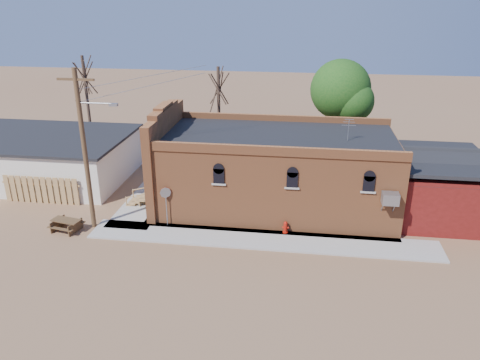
# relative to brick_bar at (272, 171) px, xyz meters

# --- Properties ---
(ground) EXTENTS (120.00, 120.00, 0.00)m
(ground) POSITION_rel_brick_bar_xyz_m (-1.64, -5.49, -2.34)
(ground) COLOR brown
(ground) RESTS_ON ground
(sidewalk_south) EXTENTS (19.00, 2.20, 0.08)m
(sidewalk_south) POSITION_rel_brick_bar_xyz_m (-0.14, -4.59, -2.30)
(sidewalk_south) COLOR #9E9991
(sidewalk_south) RESTS_ON ground
(sidewalk_west) EXTENTS (2.60, 10.00, 0.08)m
(sidewalk_west) POSITION_rel_brick_bar_xyz_m (-7.94, 0.51, -2.30)
(sidewalk_west) COLOR #9E9991
(sidewalk_west) RESTS_ON ground
(brick_bar) EXTENTS (16.40, 7.97, 6.30)m
(brick_bar) POSITION_rel_brick_bar_xyz_m (0.00, 0.00, 0.00)
(brick_bar) COLOR #AF6135
(brick_bar) RESTS_ON ground
(red_shed) EXTENTS (5.40, 6.40, 4.30)m
(red_shed) POSITION_rel_brick_bar_xyz_m (9.86, 0.01, -0.07)
(red_shed) COLOR #55120E
(red_shed) RESTS_ON ground
(wood_fence) EXTENTS (5.20, 0.10, 1.80)m
(wood_fence) POSITION_rel_brick_bar_xyz_m (-14.44, -1.69, -1.44)
(wood_fence) COLOR #9A7645
(wood_fence) RESTS_ON ground
(utility_pole) EXTENTS (3.12, 0.26, 9.00)m
(utility_pole) POSITION_rel_brick_bar_xyz_m (-9.79, -4.29, 2.43)
(utility_pole) COLOR #442E1B
(utility_pole) RESTS_ON ground
(tree_bare_near) EXTENTS (2.80, 2.80, 7.65)m
(tree_bare_near) POSITION_rel_brick_bar_xyz_m (-4.64, 7.51, 3.62)
(tree_bare_near) COLOR #473328
(tree_bare_near) RESTS_ON ground
(tree_bare_far) EXTENTS (2.80, 2.80, 8.16)m
(tree_bare_far) POSITION_rel_brick_bar_xyz_m (-15.64, 8.51, 4.02)
(tree_bare_far) COLOR #473328
(tree_bare_far) RESTS_ON ground
(tree_leafy) EXTENTS (4.40, 4.40, 8.15)m
(tree_leafy) POSITION_rel_brick_bar_xyz_m (4.36, 8.01, 3.59)
(tree_leafy) COLOR #473328
(tree_leafy) RESTS_ON ground
(fire_hydrant) EXTENTS (0.39, 0.36, 0.69)m
(fire_hydrant) POSITION_rel_brick_bar_xyz_m (1.10, -3.70, -1.92)
(fire_hydrant) COLOR #A01409
(fire_hydrant) RESTS_ON sidewalk_south
(stop_sign) EXTENTS (0.58, 0.35, 2.35)m
(stop_sign) POSITION_rel_brick_bar_xyz_m (-5.66, -3.69, -0.45)
(stop_sign) COLOR gray
(stop_sign) RESTS_ON sidewalk_south
(trash_barrel) EXTENTS (0.75, 0.75, 0.91)m
(trash_barrel) POSITION_rel_brick_bar_xyz_m (-7.52, 0.66, -1.80)
(trash_barrel) COLOR navy
(trash_barrel) RESTS_ON sidewalk_west
(picnic_table) EXTENTS (1.81, 1.49, 0.67)m
(picnic_table) POSITION_rel_brick_bar_xyz_m (-11.14, -4.99, -1.90)
(picnic_table) COLOR #513820
(picnic_table) RESTS_ON ground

